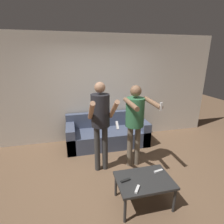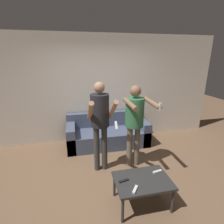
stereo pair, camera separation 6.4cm
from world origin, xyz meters
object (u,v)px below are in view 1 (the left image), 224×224
object	(u,v)px
person_standing_right	(135,117)
person_standing_left	(101,118)
remote_near	(137,189)
coffee_table	(144,182)
couch	(107,134)
remote_mid	(126,180)
remote_far	(159,171)

from	to	relation	value
person_standing_right	person_standing_left	bearing A→B (deg)	179.64
person_standing_right	remote_near	distance (m)	1.36
remote_near	person_standing_left	bearing A→B (deg)	104.01
coffee_table	couch	bearing A→B (deg)	93.86
person_standing_right	coffee_table	world-z (taller)	person_standing_right
couch	remote_mid	distance (m)	2.01
person_standing_left	coffee_table	size ratio (longest dim) A/B	2.13
person_standing_left	remote_near	distance (m)	1.36
remote_near	remote_mid	xyz separation A→B (m)	(-0.10, 0.20, 0.00)
couch	remote_far	size ratio (longest dim) A/B	13.03
remote_near	remote_far	size ratio (longest dim) A/B	0.92
person_standing_left	person_standing_right	world-z (taller)	person_standing_left
couch	remote_mid	bearing A→B (deg)	-94.16
person_standing_right	remote_far	world-z (taller)	person_standing_right
remote_mid	remote_far	size ratio (longest dim) A/B	1.00
couch	person_standing_left	xyz separation A→B (m)	(-0.33, -1.04, 0.83)
person_standing_left	coffee_table	distance (m)	1.30
couch	remote_far	bearing A→B (deg)	-77.48
remote_near	remote_mid	distance (m)	0.23
person_standing_right	coffee_table	xyz separation A→B (m)	(-0.20, -0.98, -0.67)
coffee_table	remote_near	xyz separation A→B (m)	(-0.18, -0.18, 0.06)
remote_mid	remote_far	bearing A→B (deg)	8.70
couch	coffee_table	size ratio (longest dim) A/B	2.46
person_standing_right	remote_mid	distance (m)	1.23
couch	remote_mid	size ratio (longest dim) A/B	13.01
remote_mid	remote_far	distance (m)	0.57
person_standing_left	remote_near	size ratio (longest dim) A/B	12.24
couch	person_standing_left	world-z (taller)	person_standing_left
remote_far	person_standing_right	bearing A→B (deg)	95.99
person_standing_left	person_standing_right	bearing A→B (deg)	-0.36
person_standing_right	remote_near	bearing A→B (deg)	-108.07
remote_near	remote_far	world-z (taller)	same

